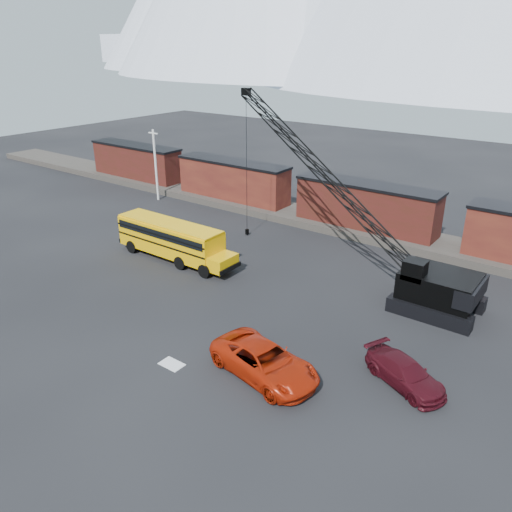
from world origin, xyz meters
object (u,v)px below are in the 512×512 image
Objects in this scene: school_bus at (173,239)px; red_pickup at (264,361)px; maroon_suv at (405,373)px; crawler_crane at (325,175)px.

school_bus is 1.79× the size of red_pickup.
maroon_suv is (6.41, 3.81, -0.20)m from red_pickup.
school_bus is at bearing 102.50° from maroon_suv.
crawler_crane reaches higher than school_bus.
crawler_crane is at bearing 30.99° from school_bus.
crawler_crane is (-11.34, 10.91, 6.77)m from maroon_suv.
maroon_suv is at bearing -48.50° from red_pickup.
red_pickup is 1.34× the size of maroon_suv.
red_pickup is 0.29× the size of crawler_crane.
school_bus is 17.58m from red_pickup.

